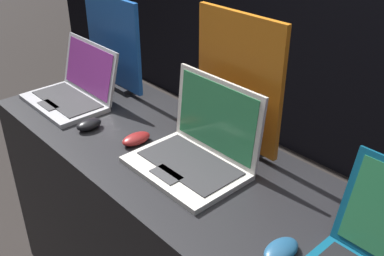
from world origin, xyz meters
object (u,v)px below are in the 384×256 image
Objects in this scene: laptop_middle at (198,148)px; mouse_middle at (136,139)px; promo_stand_front at (113,46)px; mouse_back at (281,250)px; mouse_front at (89,125)px; promo_stand_middle at (238,86)px; laptop_front at (74,89)px.

laptop_middle is 3.34× the size of mouse_middle.
promo_stand_front is at bearing 153.82° from mouse_middle.
promo_stand_front is at bearing 166.36° from mouse_back.
promo_stand_front is at bearing 130.56° from mouse_front.
mouse_middle reaches higher than mouse_back.
promo_stand_middle is (0.48, 0.34, 0.22)m from mouse_front.
mouse_front reaches higher than mouse_middle.
laptop_front is 0.75m from laptop_middle.
mouse_back is at bearing -15.59° from laptop_middle.
laptop_front reaches higher than mouse_middle.
mouse_front is 0.23m from mouse_middle.
mouse_middle is at bearing 19.12° from mouse_front.
mouse_middle is (0.48, -0.24, -0.19)m from promo_stand_front.
mouse_middle is (0.22, 0.07, -0.00)m from mouse_front.
promo_stand_middle reaches higher than laptop_middle.
mouse_front is at bearing -178.90° from mouse_back.
promo_stand_middle is 4.31× the size of mouse_back.
promo_stand_front is 1.26m from mouse_back.
laptop_middle is 0.79× the size of promo_stand_middle.
mouse_front is 0.95m from mouse_back.
laptop_middle reaches higher than mouse_front.
mouse_middle is 1.02× the size of mouse_back.
promo_stand_middle is (0.00, 0.19, 0.17)m from laptop_middle.
laptop_middle is (0.75, -0.16, -0.14)m from promo_stand_front.
promo_stand_front is 0.78m from laptop_middle.
promo_stand_front is (-0.27, 0.31, 0.19)m from mouse_front.
mouse_middle is at bearing -26.18° from promo_stand_front.
laptop_middle is at bearing 164.41° from mouse_back.
laptop_front is 0.81m from promo_stand_middle.
laptop_front is 3.71× the size of mouse_front.
promo_stand_front is 0.75m from promo_stand_middle.
laptop_front is 3.38× the size of mouse_back.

